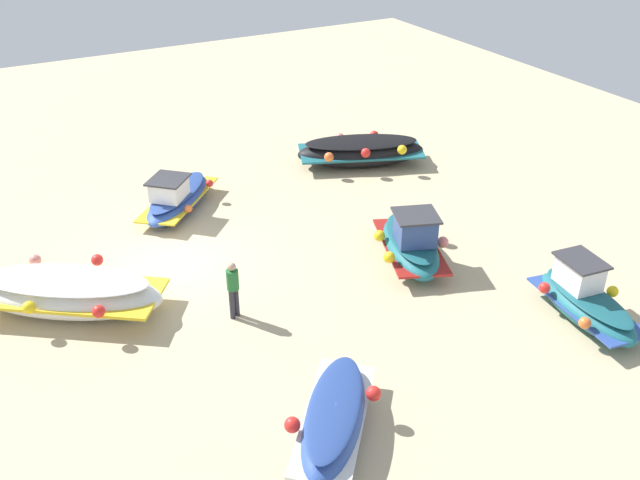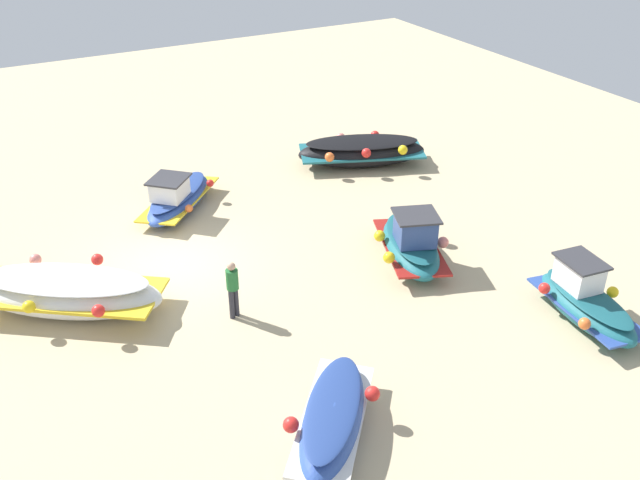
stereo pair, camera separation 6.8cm
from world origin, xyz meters
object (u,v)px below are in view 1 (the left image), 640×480
object	(u,v)px
fishing_boat_0	(334,418)
fishing_boat_3	(67,292)
fishing_boat_2	(411,243)
person_walking	(233,286)
fishing_boat_1	(177,197)
fishing_boat_5	(585,301)
fishing_boat_4	(361,151)

from	to	relation	value
fishing_boat_0	fishing_boat_3	distance (m)	8.32
fishing_boat_0	fishing_boat_2	xyz separation A→B (m)	(5.07, -5.54, 0.09)
fishing_boat_3	person_walking	xyz separation A→B (m)	(-2.39, -3.76, 0.39)
fishing_boat_1	fishing_boat_2	bearing A→B (deg)	81.40
fishing_boat_0	person_walking	bearing A→B (deg)	-137.61
fishing_boat_2	fishing_boat_5	world-z (taller)	fishing_boat_2
fishing_boat_2	fishing_boat_4	size ratio (longest dim) A/B	0.75
fishing_boat_2	fishing_boat_5	size ratio (longest dim) A/B	1.09
fishing_boat_3	fishing_boat_2	bearing A→B (deg)	-157.76
fishing_boat_2	fishing_boat_3	xyz separation A→B (m)	(2.26, 9.48, 0.00)
fishing_boat_0	fishing_boat_5	world-z (taller)	fishing_boat_5
fishing_boat_2	fishing_boat_3	size ratio (longest dim) A/B	0.72
fishing_boat_4	fishing_boat_5	bearing A→B (deg)	111.20
fishing_boat_1	fishing_boat_2	size ratio (longest dim) A/B	0.97
fishing_boat_0	fishing_boat_2	size ratio (longest dim) A/B	0.93
fishing_boat_4	person_walking	xyz separation A→B (m)	(-6.86, 8.14, 0.41)
fishing_boat_4	fishing_boat_5	xyz separation A→B (m)	(-11.34, 0.16, -0.02)
fishing_boat_3	fishing_boat_4	bearing A→B (deg)	-123.73
fishing_boat_1	fishing_boat_3	world-z (taller)	fishing_boat_1
fishing_boat_1	fishing_boat_4	size ratio (longest dim) A/B	0.73
fishing_boat_0	fishing_boat_4	world-z (taller)	fishing_boat_4
fishing_boat_3	fishing_boat_5	distance (m)	13.60
fishing_boat_2	person_walking	distance (m)	5.73
fishing_boat_0	fishing_boat_5	distance (m)	7.82
fishing_boat_5	fishing_boat_4	bearing A→B (deg)	6.28
fishing_boat_2	fishing_boat_4	distance (m)	7.16
fishing_boat_5	fishing_boat_0	bearing A→B (deg)	100.51
fishing_boat_0	fishing_boat_5	xyz separation A→B (m)	(0.47, -7.80, 0.05)
person_walking	fishing_boat_0	bearing A→B (deg)	-18.86
fishing_boat_2	fishing_boat_5	xyz separation A→B (m)	(-4.60, -2.26, -0.03)
fishing_boat_4	person_walking	bearing A→B (deg)	62.15
fishing_boat_2	fishing_boat_5	distance (m)	5.13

